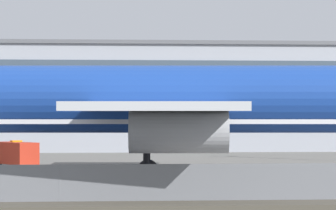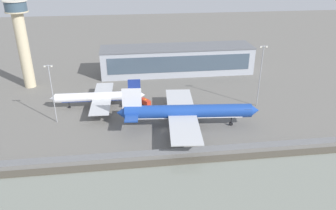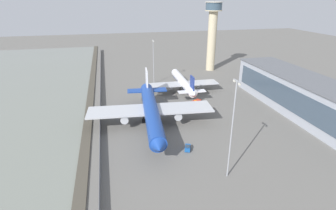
{
  "view_description": "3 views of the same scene",
  "coord_description": "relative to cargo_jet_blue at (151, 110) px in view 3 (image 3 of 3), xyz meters",
  "views": [
    {
      "loc": [
        1.44,
        -71.03,
        5.28
      ],
      "look_at": [
        7.53,
        1.32,
        5.72
      ],
      "focal_mm": 105.0,
      "sensor_mm": 36.0,
      "label": 1
    },
    {
      "loc": [
        -11.94,
        -103.54,
        58.78
      ],
      "look_at": [
        2.8,
        9.65,
        5.55
      ],
      "focal_mm": 35.0,
      "sensor_mm": 36.0,
      "label": 2
    },
    {
      "loc": [
        91.91,
        -11.59,
        43.05
      ],
      "look_at": [
        5.0,
        8.88,
        5.82
      ],
      "focal_mm": 28.0,
      "sensor_mm": 36.0,
      "label": 3
    }
  ],
  "objects": [
    {
      "name": "terminal_building",
      "position": [
        5.98,
        60.0,
        1.22
      ],
      "size": [
        79.8,
        17.86,
        14.31
      ],
      "color": "#9EA3AD",
      "rests_on": "ground"
    },
    {
      "name": "apron_light_mast_apron_west",
      "position": [
        -48.27,
        9.84,
        6.76
      ],
      "size": [
        3.2,
        0.4,
        22.82
      ],
      "color": "#93969B",
      "rests_on": "ground"
    },
    {
      "name": "perimeter_fence",
      "position": [
        -8.5,
        -17.89,
        -4.8
      ],
      "size": [
        280.0,
        0.1,
        2.29
      ],
      "color": "slate",
      "rests_on": "ground"
    },
    {
      "name": "passenger_jet_white",
      "position": [
        -32.67,
        21.44,
        -1.46
      ],
      "size": [
        39.04,
        33.23,
        11.75
      ],
      "color": "white",
      "rests_on": "ground"
    },
    {
      "name": "baggage_tug",
      "position": [
        18.83,
        7.81,
        -5.14
      ],
      "size": [
        3.56,
        2.64,
        1.8
      ],
      "color": "#19519E",
      "rests_on": "ground"
    },
    {
      "name": "cargo_jet_blue",
      "position": [
        0.0,
        0.0,
        0.0
      ],
      "size": [
        52.49,
        45.12,
        15.58
      ],
      "color": "#193D93",
      "rests_on": "ground"
    },
    {
      "name": "ops_van",
      "position": [
        -13.71,
        21.47,
        -4.67
      ],
      "size": [
        4.57,
        5.51,
        2.48
      ],
      "color": "red",
      "rests_on": "ground"
    },
    {
      "name": "apron_light_mast_apron_east",
      "position": [
        32.93,
        14.12,
        8.34
      ],
      "size": [
        3.2,
        0.4,
        25.92
      ],
      "color": "#93969B",
      "rests_on": "ground"
    },
    {
      "name": "ground_plane",
      "position": [
        -8.5,
        -1.89,
        -5.95
      ],
      "size": [
        500.0,
        500.0,
        0.0
      ],
      "primitive_type": "plane",
      "color": "#66635E"
    },
    {
      "name": "shoreline_seawall",
      "position": [
        -8.5,
        -22.39,
        -5.7
      ],
      "size": [
        320.0,
        3.0,
        0.5
      ],
      "color": "#474238",
      "rests_on": "ground"
    },
    {
      "name": "control_tower",
      "position": [
        -67.34,
        49.25,
        18.12
      ],
      "size": [
        10.38,
        10.38,
        42.52
      ],
      "color": "#C6B793",
      "rests_on": "ground"
    }
  ]
}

